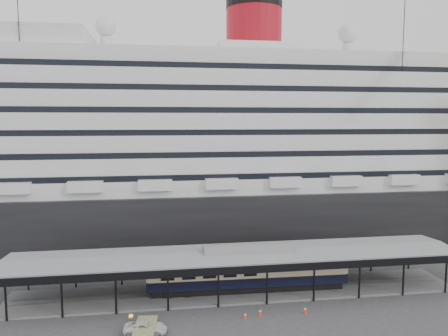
% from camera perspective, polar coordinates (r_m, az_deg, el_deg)
% --- Properties ---
extents(ground, '(200.00, 200.00, 0.00)m').
position_cam_1_polar(ground, '(52.79, 2.67, -17.91)').
color(ground, '#38383A').
rests_on(ground, ground).
extents(cruise_ship, '(130.00, 30.00, 43.90)m').
position_cam_1_polar(cruise_ship, '(79.85, -1.78, 3.92)').
color(cruise_ship, black).
rests_on(cruise_ship, ground).
extents(platform_canopy, '(56.00, 9.18, 5.30)m').
position_cam_1_polar(platform_canopy, '(56.45, 1.65, -13.67)').
color(platform_canopy, slate).
rests_on(platform_canopy, ground).
extents(port_truck, '(4.57, 2.46, 1.22)m').
position_cam_1_polar(port_truck, '(47.85, -10.22, -19.87)').
color(port_truck, silver).
rests_on(port_truck, ground).
extents(pullman_carriage, '(25.24, 3.87, 24.71)m').
position_cam_1_polar(pullman_carriage, '(56.51, 3.12, -13.00)').
color(pullman_carriage, black).
rests_on(pullman_carriage, ground).
extents(traffic_cone_left, '(0.47, 0.47, 0.80)m').
position_cam_1_polar(traffic_cone_left, '(51.22, 4.74, -18.22)').
color(traffic_cone_left, '#F8340D').
rests_on(traffic_cone_left, ground).
extents(traffic_cone_mid, '(0.43, 0.43, 0.70)m').
position_cam_1_polar(traffic_cone_mid, '(50.42, 2.80, -18.68)').
color(traffic_cone_mid, '#ED500D').
rests_on(traffic_cone_mid, ground).
extents(traffic_cone_right, '(0.52, 0.52, 0.82)m').
position_cam_1_polar(traffic_cone_right, '(52.31, 10.55, -17.76)').
color(traffic_cone_right, '#F9340D').
rests_on(traffic_cone_right, ground).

